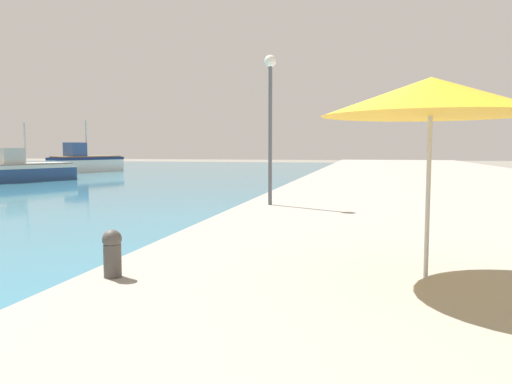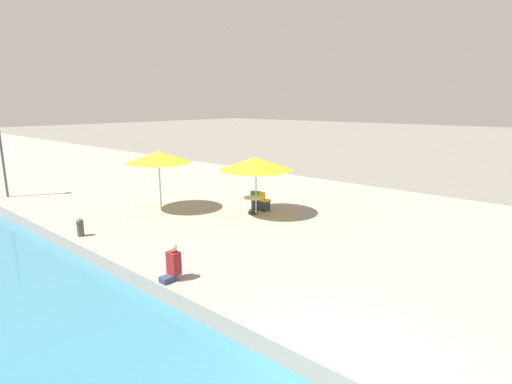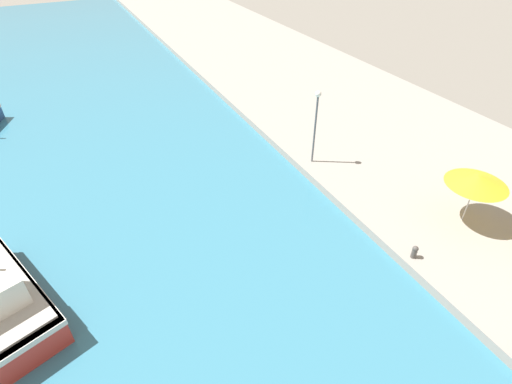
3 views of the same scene
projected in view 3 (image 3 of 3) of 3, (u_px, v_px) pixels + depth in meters
name	position (u px, v px, depth m)	size (l,w,h in m)	color
quay_promenade	(279.00, 67.00, 39.65)	(16.00, 90.00, 0.51)	gray
cafe_umbrella_white	(477.00, 180.00, 18.77)	(2.87, 2.87, 2.68)	#B7B7B7
mooring_bollard	(415.00, 251.00, 17.86)	(0.26, 0.26, 0.65)	#4C4742
lamppost	(316.00, 115.00, 22.91)	(0.36, 0.36, 4.56)	#565B60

